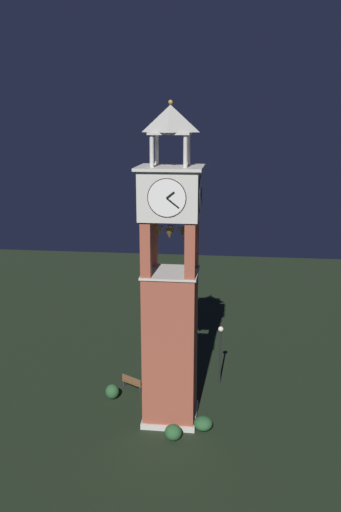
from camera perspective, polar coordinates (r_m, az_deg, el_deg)
name	(u,v)px	position (r m, az deg, el deg)	size (l,w,h in m)	color
ground	(170,417)	(33.39, 0.00, -16.96)	(80.00, 80.00, 0.00)	black
clock_tower	(170,297)	(30.13, 0.00, -4.41)	(3.54, 3.54, 18.42)	#9E4C38
park_bench	(133,383)	(36.19, -4.09, -13.47)	(1.60, 1.19, 0.95)	brown
lamp_post	(220,345)	(36.03, 5.41, -9.48)	(0.36, 0.36, 4.12)	black
trash_bin	(166,378)	(36.88, -0.47, -13.01)	(0.52, 0.52, 0.80)	#38513D
shrub_near_entry	(173,432)	(31.19, 0.29, -18.48)	(0.98, 0.98, 0.87)	#28562D
shrub_left_of_tower	(112,391)	(35.27, -6.30, -14.32)	(0.89, 0.89, 0.96)	#28562D
shrub_behind_bench	(203,423)	(32.08, 3.53, -17.57)	(1.11, 1.11, 0.80)	#28562D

